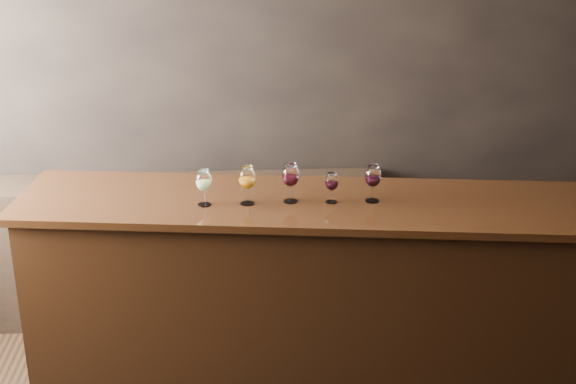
{
  "coord_description": "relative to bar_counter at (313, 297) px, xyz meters",
  "views": [
    {
      "loc": [
        0.01,
        -2.78,
        2.76
      ],
      "look_at": [
        0.24,
        1.21,
        1.19
      ],
      "focal_mm": 50.0,
      "sensor_mm": 36.0,
      "label": 1
    }
  ],
  "objects": [
    {
      "name": "room_shell",
      "position": [
        -0.62,
        -1.1,
        1.26
      ],
      "size": [
        5.02,
        4.52,
        2.81
      ],
      "color": "black",
      "rests_on": "ground"
    },
    {
      "name": "bar_counter",
      "position": [
        0.0,
        0.0,
        0.0
      ],
      "size": [
        3.2,
        1.06,
        1.1
      ],
      "primitive_type": "cube",
      "rotation": [
        0.0,
        0.0,
        -0.12
      ],
      "color": "black",
      "rests_on": "ground"
    },
    {
      "name": "bar_top",
      "position": [
        0.0,
        0.0,
        0.57
      ],
      "size": [
        3.31,
        1.15,
        0.04
      ],
      "primitive_type": "cube",
      "rotation": [
        0.0,
        0.0,
        -0.12
      ],
      "color": "black",
      "rests_on": "bar_counter"
    },
    {
      "name": "back_bar_shelf",
      "position": [
        -0.83,
        0.82,
        -0.07
      ],
      "size": [
        2.66,
        0.4,
        0.96
      ],
      "primitive_type": "cube",
      "color": "black",
      "rests_on": "ground"
    },
    {
      "name": "glass_white",
      "position": [
        -0.59,
        -0.03,
        0.72
      ],
      "size": [
        0.08,
        0.08,
        0.2
      ],
      "color": "white",
      "rests_on": "bar_top"
    },
    {
      "name": "glass_amber",
      "position": [
        -0.36,
        -0.03,
        0.73
      ],
      "size": [
        0.09,
        0.09,
        0.21
      ],
      "color": "white",
      "rests_on": "bar_top"
    },
    {
      "name": "glass_red_a",
      "position": [
        -0.13,
        -0.01,
        0.74
      ],
      "size": [
        0.09,
        0.09,
        0.22
      ],
      "color": "white",
      "rests_on": "bar_top"
    },
    {
      "name": "glass_red_b",
      "position": [
        0.09,
        -0.03,
        0.71
      ],
      "size": [
        0.07,
        0.07,
        0.17
      ],
      "color": "white",
      "rests_on": "bar_top"
    },
    {
      "name": "glass_red_c",
      "position": [
        0.31,
        -0.03,
        0.73
      ],
      "size": [
        0.09,
        0.09,
        0.21
      ],
      "color": "white",
      "rests_on": "bar_top"
    }
  ]
}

